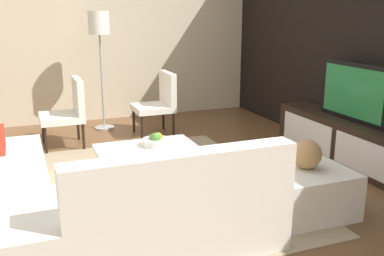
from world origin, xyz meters
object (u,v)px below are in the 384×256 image
Objects in this scene: media_console at (349,142)px; fruit_bowl at (156,141)px; sectional_couch at (57,201)px; accent_chair_far at (159,100)px; coffee_table at (152,169)px; decorative_ball at (307,154)px; book_stack at (146,158)px; floor_lamp at (99,31)px; ottoman at (304,190)px; accent_chair_near at (69,109)px; television at (354,92)px.

media_console is 2.22m from fruit_bowl.
media_console is at bearing 99.13° from sectional_couch.
media_console is at bearing 29.09° from accent_chair_far.
sectional_couch is at bearing -56.54° from coffee_table.
decorative_ball reaches higher than book_stack.
floor_lamp is 8.96× the size of book_stack.
sectional_couch is 8.69× the size of fruit_bowl.
media_console is 3.14× the size of ottoman.
accent_chair_far is at bearing 159.49° from book_stack.
fruit_bowl is 0.46m from book_stack.
sectional_couch is 1.32m from fruit_bowl.
accent_chair_far is at bearing 49.87° from floor_lamp.
decorative_ball is (2.72, 1.65, 0.04)m from accent_chair_near.
sectional_couch is 9.77× the size of decorative_ball.
ottoman is at bearing -2.27° from accent_chair_far.
floor_lamp is 6.02× the size of fruit_bowl.
television is at bearing 87.51° from coffee_table.
floor_lamp reaches higher than media_console.
accent_chair_far is (-1.97, -1.63, 0.24)m from media_console.
sectional_couch is (0.52, -3.23, -0.54)m from television.
accent_chair_near is 0.52× the size of floor_lamp.
television reaches higher than accent_chair_far.
accent_chair_far is at bearing 160.36° from coffee_table.
fruit_bowl is at bearing -139.55° from ottoman.
accent_chair_near reaches higher than ottoman.
fruit_bowl is (-0.80, 1.04, 0.15)m from sectional_couch.
sectional_couch is 2.80× the size of accent_chair_near.
accent_chair_far is (0.57, 0.68, -0.92)m from floor_lamp.
floor_lamp is (-2.54, -2.31, 0.58)m from television.
decorative_ball is 1.41m from book_stack.
fruit_bowl is (1.58, 0.67, -0.06)m from accent_chair_near.
decorative_ball reaches higher than media_console.
ottoman is at bearing 80.18° from sectional_couch.
book_stack is (-0.40, 0.82, 0.12)m from sectional_couch.
fruit_bowl is at bearing -97.25° from television.
coffee_table is 1.49m from decorative_ball.
coffee_table is 0.59× the size of floor_lamp.
media_console is 1.52m from decorative_ball.
sectional_couch is at bearing -64.29° from book_stack.
accent_chair_near and accent_chair_far have the same top height.
television is at bearing 90.00° from media_console.
sectional_couch is 1.44× the size of floor_lamp.
accent_chair_near is 1.71m from fruit_bowl.
accent_chair_far is at bearing 100.47° from accent_chair_near.
decorative_ball reaches higher than ottoman.
accent_chair_far is at bearing -171.75° from ottoman.
accent_chair_near is 4.62× the size of book_stack.
media_console is 0.90× the size of sectional_couch.
media_console is at bearing 62.28° from accent_chair_near.
accent_chair_near is 1.00× the size of accent_chair_far.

